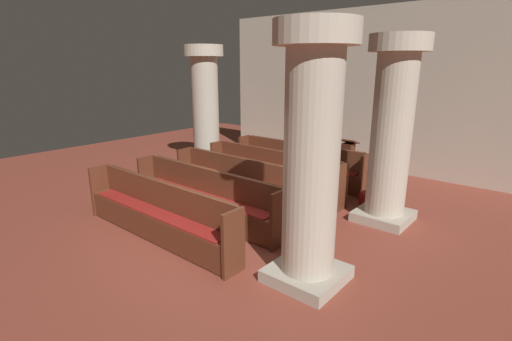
# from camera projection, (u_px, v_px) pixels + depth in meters

# --- Properties ---
(ground_plane) EXTENTS (19.20, 19.20, 0.00)m
(ground_plane) POSITION_uv_depth(u_px,v_px,m) (223.00, 235.00, 6.75)
(ground_plane) COLOR brown
(back_wall) EXTENTS (10.00, 0.16, 4.50)m
(back_wall) POSITION_uv_depth(u_px,v_px,m) (372.00, 91.00, 10.63)
(back_wall) COLOR beige
(back_wall) RESTS_ON ground
(pew_row_0) EXTENTS (3.74, 0.46, 1.00)m
(pew_row_0) POSITION_uv_depth(u_px,v_px,m) (298.00, 162.00, 9.71)
(pew_row_0) COLOR brown
(pew_row_0) RESTS_ON ground
(pew_row_1) EXTENTS (3.74, 0.46, 1.00)m
(pew_row_1) POSITION_uv_depth(u_px,v_px,m) (272.00, 171.00, 8.91)
(pew_row_1) COLOR brown
(pew_row_1) RESTS_ON ground
(pew_row_2) EXTENTS (3.74, 0.47, 1.00)m
(pew_row_2) POSITION_uv_depth(u_px,v_px,m) (241.00, 181.00, 8.10)
(pew_row_2) COLOR brown
(pew_row_2) RESTS_ON ground
(pew_row_3) EXTENTS (3.74, 0.46, 1.00)m
(pew_row_3) POSITION_uv_depth(u_px,v_px,m) (204.00, 194.00, 7.29)
(pew_row_3) COLOR brown
(pew_row_3) RESTS_ON ground
(pew_row_4) EXTENTS (3.74, 0.46, 1.00)m
(pew_row_4) POSITION_uv_depth(u_px,v_px,m) (157.00, 210.00, 6.49)
(pew_row_4) COLOR brown
(pew_row_4) RESTS_ON ground
(pillar_aisle_side) EXTENTS (1.07, 1.07, 3.48)m
(pillar_aisle_side) POSITION_uv_depth(u_px,v_px,m) (392.00, 129.00, 6.91)
(pillar_aisle_side) COLOR #B6AD9A
(pillar_aisle_side) RESTS_ON ground
(pillar_far_side) EXTENTS (1.07, 1.07, 3.48)m
(pillar_far_side) POSITION_uv_depth(u_px,v_px,m) (205.00, 107.00, 10.49)
(pillar_far_side) COLOR #B6AD9A
(pillar_far_side) RESTS_ON ground
(pillar_aisle_rear) EXTENTS (1.06, 1.06, 3.48)m
(pillar_aisle_rear) POSITION_uv_depth(u_px,v_px,m) (312.00, 156.00, 4.85)
(pillar_aisle_rear) COLOR #B6AD9A
(pillar_aisle_rear) RESTS_ON ground
(lectern) EXTENTS (0.48, 0.45, 1.08)m
(lectern) POSITION_uv_depth(u_px,v_px,m) (347.00, 162.00, 10.05)
(lectern) COLOR #411E13
(lectern) RESTS_ON ground
(hymn_book) EXTENTS (0.15, 0.21, 0.03)m
(hymn_book) POSITION_uv_depth(u_px,v_px,m) (315.00, 156.00, 8.27)
(hymn_book) COLOR navy
(hymn_book) RESTS_ON pew_row_1
(kneeler_box_red) EXTENTS (0.40, 0.29, 0.27)m
(kneeler_box_red) POSITION_uv_depth(u_px,v_px,m) (370.00, 199.00, 8.16)
(kneeler_box_red) COLOR maroon
(kneeler_box_red) RESTS_ON ground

